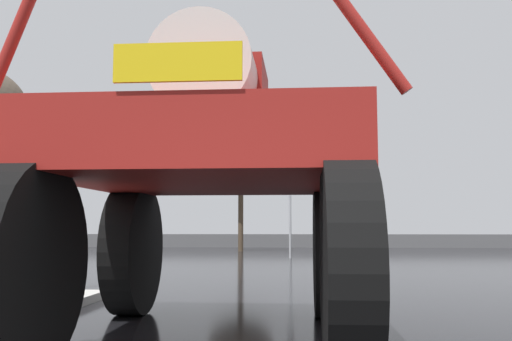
{
  "coord_description": "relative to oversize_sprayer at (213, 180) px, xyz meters",
  "views": [
    {
      "loc": [
        0.48,
        -2.03,
        1.35
      ],
      "look_at": [
        -0.35,
        8.95,
        2.46
      ],
      "focal_mm": 39.92,
      "sensor_mm": 36.0,
      "label": 1
    }
  ],
  "objects": [
    {
      "name": "traffic_signal_far_left",
      "position": [
        0.68,
        18.48,
        1.07
      ],
      "size": [
        0.24,
        0.55,
        4.13
      ],
      "color": "#A8AAAF",
      "rests_on": "ground"
    },
    {
      "name": "roadside_barrier",
      "position": [
        0.61,
        32.15,
        -1.49
      ],
      "size": [
        30.52,
        0.24,
        0.9
      ],
      "primitive_type": "cube",
      "color": "#59595B",
      "rests_on": "ground"
    },
    {
      "name": "ground_plane",
      "position": [
        0.61,
        12.95,
        -1.94
      ],
      "size": [
        120.0,
        120.0,
        0.0
      ],
      "primitive_type": "plane",
      "color": "black"
    },
    {
      "name": "traffic_signal_near_left",
      "position": [
        -4.42,
        4.33,
        0.82
      ],
      "size": [
        0.24,
        0.54,
        3.78
      ],
      "color": "#A8AAAF",
      "rests_on": "ground"
    },
    {
      "name": "oversize_sprayer",
      "position": [
        0.0,
        0.0,
        0.0
      ],
      "size": [
        4.1,
        5.53,
        4.24
      ],
      "rotation": [
        0.0,
        0.0,
        1.57
      ],
      "color": "black",
      "rests_on": "ground"
    },
    {
      "name": "bare_tree_far_center",
      "position": [
        -2.27,
        25.46,
        3.56
      ],
      "size": [
        3.81,
        3.81,
        7.15
      ],
      "color": "#473828",
      "rests_on": "ground"
    },
    {
      "name": "sedan_ahead",
      "position": [
        2.81,
        18.1,
        -1.23
      ],
      "size": [
        1.9,
        4.11,
        1.52
      ],
      "rotation": [
        0.0,
        0.0,
        1.58
      ],
      "color": "black",
      "rests_on": "ground"
    }
  ]
}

